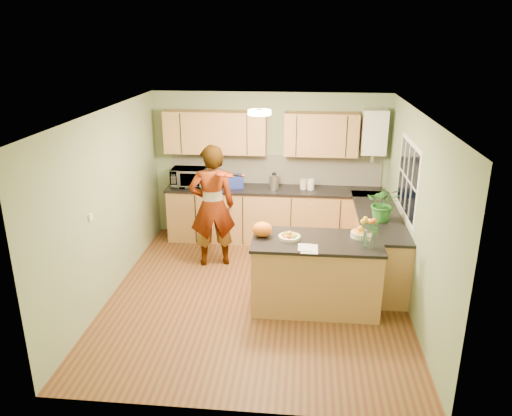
{
  "coord_description": "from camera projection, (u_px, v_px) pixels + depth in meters",
  "views": [
    {
      "loc": [
        0.58,
        -6.07,
        3.43
      ],
      "look_at": [
        -0.06,
        0.5,
        1.09
      ],
      "focal_mm": 35.0,
      "sensor_mm": 36.0,
      "label": 1
    }
  ],
  "objects": [
    {
      "name": "violinist",
      "position": [
        212.0,
        206.0,
        7.52
      ],
      "size": [
        0.79,
        0.62,
        1.89
      ],
      "primitive_type": "imported",
      "rotation": [
        0.0,
        0.0,
        3.42
      ],
      "color": "tan",
      "rests_on": "floor"
    },
    {
      "name": "wall_front",
      "position": [
        233.0,
        296.0,
        4.36
      ],
      "size": [
        4.0,
        0.02,
        2.5
      ],
      "primitive_type": "cube",
      "color": "gray",
      "rests_on": "floor"
    },
    {
      "name": "wall_back",
      "position": [
        270.0,
        166.0,
        8.58
      ],
      "size": [
        4.0,
        0.02,
        2.5
      ],
      "primitive_type": "cube",
      "color": "gray",
      "rests_on": "floor"
    },
    {
      "name": "papers",
      "position": [
        309.0,
        249.0,
        6.04
      ],
      "size": [
        0.21,
        0.28,
        0.01
      ],
      "primitive_type": "cube",
      "color": "silver",
      "rests_on": "peninsula_island"
    },
    {
      "name": "microwave",
      "position": [
        189.0,
        177.0,
        8.46
      ],
      "size": [
        0.57,
        0.39,
        0.31
      ],
      "primitive_type": "imported",
      "rotation": [
        0.0,
        0.0,
        -0.0
      ],
      "color": "white",
      "rests_on": "back_counter"
    },
    {
      "name": "jar_white",
      "position": [
        311.0,
        184.0,
        8.31
      ],
      "size": [
        0.12,
        0.12,
        0.18
      ],
      "primitive_type": "cylinder",
      "rotation": [
        0.0,
        0.0,
        -0.03
      ],
      "color": "white",
      "rests_on": "back_counter"
    },
    {
      "name": "right_counter",
      "position": [
        377.0,
        244.0,
        7.37
      ],
      "size": [
        0.62,
        2.24,
        0.94
      ],
      "color": "#AC7145",
      "rests_on": "floor"
    },
    {
      "name": "splashback",
      "position": [
        275.0,
        169.0,
        8.58
      ],
      "size": [
        3.6,
        0.02,
        0.52
      ],
      "primitive_type": "cube",
      "color": "white",
      "rests_on": "back_counter"
    },
    {
      "name": "flower_vase",
      "position": [
        369.0,
        224.0,
        5.98
      ],
      "size": [
        0.25,
        0.25,
        0.46
      ],
      "rotation": [
        0.0,
        0.0,
        0.32
      ],
      "color": "silver",
      "rests_on": "peninsula_island"
    },
    {
      "name": "orange_bag",
      "position": [
        262.0,
        229.0,
        6.39
      ],
      "size": [
        0.26,
        0.22,
        0.19
      ],
      "primitive_type": "ellipsoid",
      "rotation": [
        0.0,
        0.0,
        0.01
      ],
      "color": "orange",
      "rests_on": "peninsula_island"
    },
    {
      "name": "floor",
      "position": [
        257.0,
        295.0,
        6.89
      ],
      "size": [
        4.5,
        4.5,
        0.0
      ],
      "primitive_type": "plane",
      "color": "#5B2E1A",
      "rests_on": "ground"
    },
    {
      "name": "orange_bowl",
      "position": [
        360.0,
        233.0,
        6.38
      ],
      "size": [
        0.24,
        0.24,
        0.14
      ],
      "color": "beige",
      "rests_on": "peninsula_island"
    },
    {
      "name": "violin",
      "position": [
        222.0,
        174.0,
        7.11
      ],
      "size": [
        0.58,
        0.5,
        0.15
      ],
      "primitive_type": null,
      "rotation": [
        0.17,
        0.0,
        -0.61
      ],
      "color": "#4D1904",
      "rests_on": "violinist"
    },
    {
      "name": "boiler",
      "position": [
        374.0,
        132.0,
        8.06
      ],
      "size": [
        0.4,
        0.3,
        0.86
      ],
      "color": "white",
      "rests_on": "wall_back"
    },
    {
      "name": "wall_left",
      "position": [
        108.0,
        205.0,
        6.66
      ],
      "size": [
        0.02,
        4.5,
        2.5
      ],
      "primitive_type": "cube",
      "color": "gray",
      "rests_on": "floor"
    },
    {
      "name": "back_counter",
      "position": [
        274.0,
        215.0,
        8.55
      ],
      "size": [
        3.64,
        0.62,
        0.94
      ],
      "color": "#AC7145",
      "rests_on": "floor"
    },
    {
      "name": "fruit_dish",
      "position": [
        289.0,
        236.0,
        6.33
      ],
      "size": [
        0.28,
        0.28,
        0.1
      ],
      "color": "beige",
      "rests_on": "peninsula_island"
    },
    {
      "name": "upper_cabinets",
      "position": [
        259.0,
        133.0,
        8.24
      ],
      "size": [
        3.2,
        0.34,
        0.7
      ],
      "color": "#AC7145",
      "rests_on": "wall_back"
    },
    {
      "name": "potted_plant",
      "position": [
        384.0,
        203.0,
        6.88
      ],
      "size": [
        0.5,
        0.45,
        0.5
      ],
      "primitive_type": "imported",
      "rotation": [
        0.0,
        0.0,
        -0.14
      ],
      "color": "#2C7627",
      "rests_on": "right_counter"
    },
    {
      "name": "kettle",
      "position": [
        274.0,
        181.0,
        8.38
      ],
      "size": [
        0.17,
        0.17,
        0.32
      ],
      "rotation": [
        0.0,
        0.0,
        -0.38
      ],
      "color": "silver",
      "rests_on": "back_counter"
    },
    {
      "name": "blue_box",
      "position": [
        234.0,
        181.0,
        8.41
      ],
      "size": [
        0.32,
        0.28,
        0.22
      ],
      "primitive_type": "cube",
      "rotation": [
        0.0,
        0.0,
        0.36
      ],
      "color": "navy",
      "rests_on": "back_counter"
    },
    {
      "name": "window_right",
      "position": [
        408.0,
        179.0,
        6.75
      ],
      "size": [
        0.01,
        1.3,
        1.05
      ],
      "color": "white",
      "rests_on": "wall_right"
    },
    {
      "name": "ceiling_lamp",
      "position": [
        260.0,
        112.0,
        6.35
      ],
      "size": [
        0.3,
        0.3,
        0.07
      ],
      "color": "#FFEABF",
      "rests_on": "ceiling"
    },
    {
      "name": "jar_cream",
      "position": [
        303.0,
        184.0,
        8.33
      ],
      "size": [
        0.13,
        0.13,
        0.17
      ],
      "primitive_type": "cylinder",
      "rotation": [
        0.0,
        0.0,
        0.15
      ],
      "color": "beige",
      "rests_on": "back_counter"
    },
    {
      "name": "light_switch",
      "position": [
        91.0,
        217.0,
        6.07
      ],
      "size": [
        0.02,
        0.09,
        0.09
      ],
      "primitive_type": "cube",
      "color": "white",
      "rests_on": "wall_left"
    },
    {
      "name": "peninsula_island",
      "position": [
        316.0,
        273.0,
        6.47
      ],
      "size": [
        1.65,
        0.84,
        0.94
      ],
      "color": "#AC7145",
      "rests_on": "floor"
    },
    {
      "name": "ceiling",
      "position": [
        257.0,
        113.0,
        6.05
      ],
      "size": [
        4.0,
        4.5,
        0.02
      ],
      "primitive_type": "cube",
      "color": "white",
      "rests_on": "wall_back"
    },
    {
      "name": "wall_right",
      "position": [
        415.0,
        215.0,
        6.29
      ],
      "size": [
        0.02,
        4.5,
        2.5
      ],
      "primitive_type": "cube",
      "color": "gray",
      "rests_on": "floor"
    }
  ]
}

